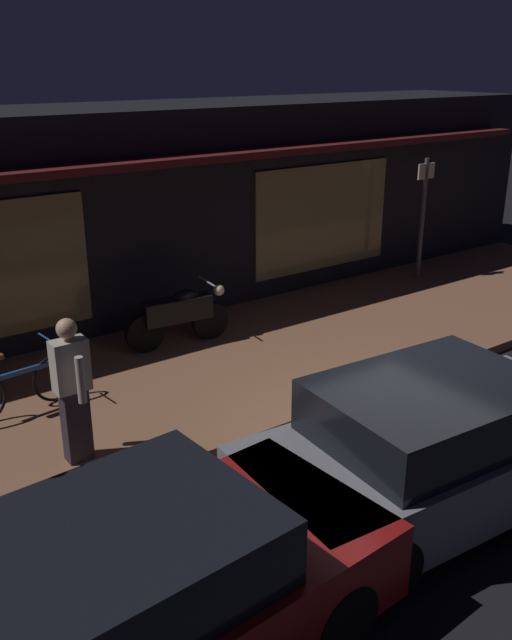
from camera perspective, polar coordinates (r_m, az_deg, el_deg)
The scene contains 9 objects.
ground_plane at distance 8.53m, azimuth 11.05°, elevation -10.29°, with size 60.00×60.00×0.00m, color black.
sidewalk_slab at distance 10.50m, azimuth -0.81°, elevation -3.25°, with size 18.00×4.00×0.15m, color brown.
storefront_building at distance 12.78m, azimuth -9.72°, elevation 8.96°, with size 18.00×3.30×3.60m.
motorcycle at distance 10.74m, azimuth -6.31°, elevation 0.46°, with size 1.70×0.55×0.97m.
bicycle_parked at distance 9.16m, azimuth -18.93°, elevation -5.23°, with size 1.66×0.42×0.91m.
person_photographer at distance 7.73m, azimuth -14.87°, elevation -5.41°, with size 0.38×0.61×1.67m.
sign_post at distance 14.28m, azimuth 13.58°, elevation 8.69°, with size 0.44×0.09×2.40m.
parked_car_far at distance 5.38m, azimuth -10.71°, elevation -22.17°, with size 4.21×2.03×1.42m.
parked_car_across at distance 7.27m, azimuth 14.52°, elevation -10.00°, with size 4.21×2.04×1.42m.
Camera 1 is at (-5.50, -4.87, 4.33)m, focal length 38.86 mm.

